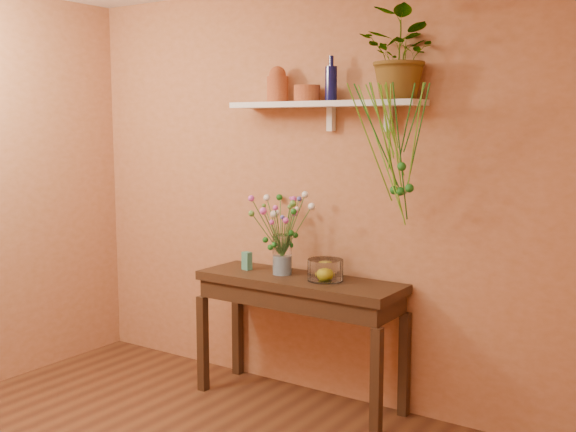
% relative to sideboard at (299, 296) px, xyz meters
% --- Properties ---
extents(room, '(4.04, 4.04, 2.70)m').
position_rel_sideboard_xyz_m(room, '(0.06, -1.76, 0.64)').
color(room, '#58311A').
rests_on(room, ground).
extents(sideboard, '(1.36, 0.44, 0.83)m').
position_rel_sideboard_xyz_m(sideboard, '(0.00, 0.00, 0.00)').
color(sideboard, '#3A2315').
rests_on(sideboard, ground).
extents(wall_shelf, '(1.30, 0.24, 0.19)m').
position_rel_sideboard_xyz_m(wall_shelf, '(0.12, 0.11, 1.21)').
color(wall_shelf, white).
rests_on(wall_shelf, room).
extents(terracotta_jug, '(0.15, 0.15, 0.23)m').
position_rel_sideboard_xyz_m(terracotta_jug, '(-0.26, 0.13, 1.34)').
color(terracotta_jug, '#AA5528').
rests_on(terracotta_jug, wall_shelf).
extents(terracotta_pot, '(0.19, 0.19, 0.10)m').
position_rel_sideboard_xyz_m(terracotta_pot, '(-0.01, 0.11, 1.28)').
color(terracotta_pot, '#AA5528').
rests_on(terracotta_pot, wall_shelf).
extents(blue_bottle, '(0.09, 0.09, 0.28)m').
position_rel_sideboard_xyz_m(blue_bottle, '(0.15, 0.13, 1.34)').
color(blue_bottle, '#0E0E3E').
rests_on(blue_bottle, wall_shelf).
extents(spider_plant, '(0.57, 0.53, 0.51)m').
position_rel_sideboard_xyz_m(spider_plant, '(0.64, 0.11, 1.48)').
color(spider_plant, '#1A621A').
rests_on(spider_plant, wall_shelf).
extents(plant_fronds, '(0.42, 0.37, 0.80)m').
position_rel_sideboard_xyz_m(plant_fronds, '(0.68, -0.05, 0.90)').
color(plant_fronds, '#1A621A').
rests_on(plant_fronds, wall_shelf).
extents(glass_vase, '(0.12, 0.12, 0.26)m').
position_rel_sideboard_xyz_m(glass_vase, '(-0.14, 0.02, 0.23)').
color(glass_vase, white).
rests_on(glass_vase, sideboard).
extents(bouquet, '(0.46, 0.47, 0.42)m').
position_rel_sideboard_xyz_m(bouquet, '(-0.15, 0.02, 0.50)').
color(bouquet, '#386B28').
rests_on(bouquet, glass_vase).
extents(glass_bowl, '(0.22, 0.22, 0.13)m').
position_rel_sideboard_xyz_m(glass_bowl, '(0.18, 0.02, 0.18)').
color(glass_bowl, white).
rests_on(glass_bowl, sideboard).
extents(lemon, '(0.08, 0.08, 0.08)m').
position_rel_sideboard_xyz_m(lemon, '(0.19, 0.00, 0.17)').
color(lemon, yellow).
rests_on(lemon, glass_bowl).
extents(carton, '(0.07, 0.06, 0.12)m').
position_rel_sideboard_xyz_m(carton, '(-0.42, 0.01, 0.18)').
color(carton, teal).
rests_on(carton, sideboard).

